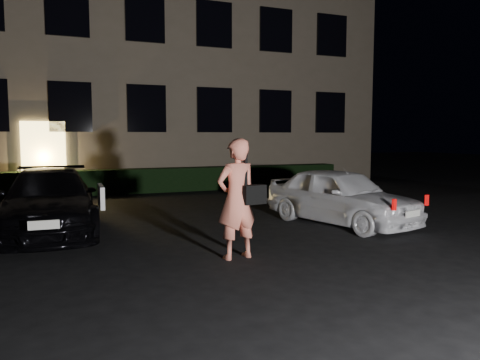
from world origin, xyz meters
name	(u,v)px	position (x,y,z in m)	size (l,w,h in m)	color
ground	(289,269)	(0.00, 0.00, 0.00)	(80.00, 80.00, 0.00)	black
building	(127,44)	(0.00, 14.99, 6.00)	(20.00, 8.11, 12.00)	#6E604E
hedge	(150,180)	(0.00, 10.50, 0.42)	(15.00, 0.70, 0.85)	black
sedan	(49,201)	(-3.35, 4.30, 0.66)	(2.03, 4.68, 1.32)	black
hatch	(340,196)	(2.79, 2.76, 0.65)	(2.41, 4.07, 1.30)	white
man	(237,199)	(-0.51, 0.86, 0.99)	(0.87, 0.59, 1.97)	#E1765E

